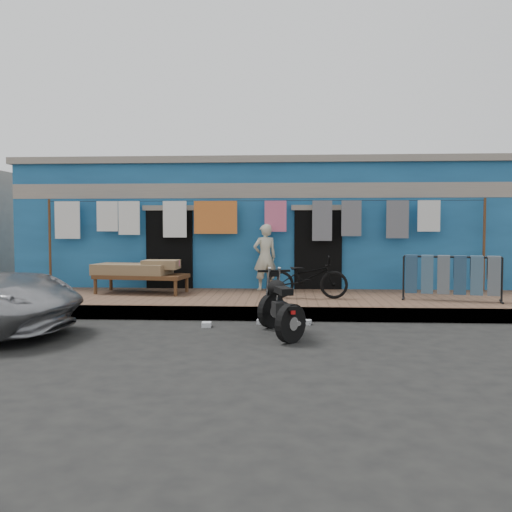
{
  "coord_description": "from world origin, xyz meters",
  "views": [
    {
      "loc": [
        0.6,
        -8.18,
        1.68
      ],
      "look_at": [
        0.0,
        2.0,
        1.15
      ],
      "focal_mm": 38.0,
      "sensor_mm": 36.0,
      "label": 1
    }
  ],
  "objects": [
    {
      "name": "bicycle",
      "position": [
        0.99,
        2.81,
        0.78
      ],
      "size": [
        1.66,
        0.65,
        1.06
      ],
      "primitive_type": "imported",
      "rotation": [
        0.0,
        0.0,
        1.52
      ],
      "color": "black",
      "rests_on": "sidewalk"
    },
    {
      "name": "ground",
      "position": [
        0.0,
        0.0,
        0.0
      ],
      "size": [
        80.0,
        80.0,
        0.0
      ],
      "primitive_type": "plane",
      "color": "black",
      "rests_on": "ground"
    },
    {
      "name": "sidewalk",
      "position": [
        0.0,
        3.0,
        0.12
      ],
      "size": [
        28.0,
        3.0,
        0.25
      ],
      "primitive_type": "cube",
      "color": "brown",
      "rests_on": "ground"
    },
    {
      "name": "curb",
      "position": [
        0.0,
        1.55,
        0.12
      ],
      "size": [
        28.0,
        0.1,
        0.25
      ],
      "primitive_type": "cube",
      "color": "gray",
      "rests_on": "ground"
    },
    {
      "name": "clothesline",
      "position": [
        -0.49,
        4.25,
        1.82
      ],
      "size": [
        10.06,
        0.06,
        2.1
      ],
      "color": "brown",
      "rests_on": "sidewalk"
    },
    {
      "name": "litter_a",
      "position": [
        0.15,
        1.2,
        0.04
      ],
      "size": [
        0.19,
        0.15,
        0.08
      ],
      "primitive_type": "cube",
      "rotation": [
        0.0,
        0.0,
        -0.06
      ],
      "color": "silver",
      "rests_on": "ground"
    },
    {
      "name": "motorcycle",
      "position": [
        0.49,
        0.26,
        0.5
      ],
      "size": [
        1.31,
        1.81,
        0.99
      ],
      "primitive_type": null,
      "rotation": [
        0.0,
        0.0,
        0.26
      ],
      "color": "black",
      "rests_on": "ground"
    },
    {
      "name": "litter_b",
      "position": [
        0.94,
        1.2,
        0.04
      ],
      "size": [
        0.15,
        0.18,
        0.08
      ],
      "primitive_type": "cube",
      "rotation": [
        0.0,
        0.0,
        1.33
      ],
      "color": "silver",
      "rests_on": "ground"
    },
    {
      "name": "building",
      "position": [
        -0.0,
        6.99,
        1.69
      ],
      "size": [
        12.2,
        5.2,
        3.36
      ],
      "color": "#1D4F7F",
      "rests_on": "ground"
    },
    {
      "name": "seated_person",
      "position": [
        0.08,
        4.18,
        1.01
      ],
      "size": [
        0.64,
        0.54,
        1.52
      ],
      "primitive_type": "imported",
      "rotation": [
        0.0,
        0.0,
        3.52
      ],
      "color": "beige",
      "rests_on": "sidewalk"
    },
    {
      "name": "litter_c",
      "position": [
        -0.78,
        0.88,
        0.04
      ],
      "size": [
        0.17,
        0.21,
        0.08
      ],
      "primitive_type": "cube",
      "rotation": [
        0.0,
        0.0,
        1.65
      ],
      "color": "silver",
      "rests_on": "ground"
    },
    {
      "name": "jeans_rack",
      "position": [
        3.81,
        2.61,
        0.71
      ],
      "size": [
        2.1,
        1.31,
        0.92
      ],
      "primitive_type": null,
      "rotation": [
        0.0,
        0.0,
        -0.25
      ],
      "color": "black",
      "rests_on": "sidewalk"
    },
    {
      "name": "charpoy",
      "position": [
        -2.6,
        3.48,
        0.6
      ],
      "size": [
        2.32,
        1.53,
        0.69
      ],
      "primitive_type": null,
      "rotation": [
        0.0,
        0.0,
        -0.14
      ],
      "color": "brown",
      "rests_on": "sidewalk"
    }
  ]
}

